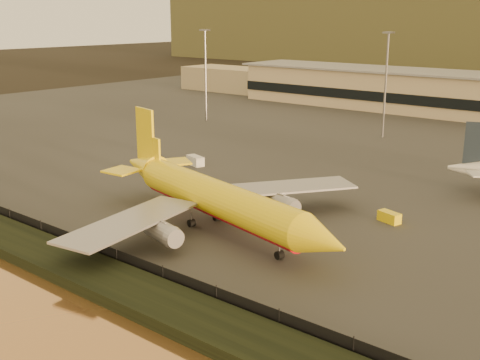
# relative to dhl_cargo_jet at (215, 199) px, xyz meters

# --- Properties ---
(ground) EXTENTS (900.00, 900.00, 0.00)m
(ground) POSITION_rel_dhl_cargo_jet_xyz_m (-2.09, -4.47, -4.62)
(ground) COLOR black
(ground) RESTS_ON ground
(embankment) EXTENTS (320.00, 7.00, 1.40)m
(embankment) POSITION_rel_dhl_cargo_jet_xyz_m (-2.09, -21.47, -3.92)
(embankment) COLOR black
(embankment) RESTS_ON ground
(tarmac) EXTENTS (320.00, 220.00, 0.20)m
(tarmac) POSITION_rel_dhl_cargo_jet_xyz_m (-2.09, 90.53, -4.52)
(tarmac) COLOR #2D2D2D
(tarmac) RESTS_ON ground
(perimeter_fence) EXTENTS (300.00, 0.05, 2.20)m
(perimeter_fence) POSITION_rel_dhl_cargo_jet_xyz_m (-2.09, -17.47, -3.32)
(perimeter_fence) COLOR black
(perimeter_fence) RESTS_ON tarmac
(terminal_building) EXTENTS (202.00, 25.00, 12.60)m
(terminal_building) POSITION_rel_dhl_cargo_jet_xyz_m (-16.62, 121.08, 1.63)
(terminal_building) COLOR tan
(terminal_building) RESTS_ON tarmac
(dhl_cargo_jet) EXTENTS (49.16, 47.29, 14.80)m
(dhl_cargo_jet) POSITION_rel_dhl_cargo_jet_xyz_m (0.00, 0.00, 0.00)
(dhl_cargo_jet) COLOR yellow
(dhl_cargo_jet) RESTS_ON tarmac
(gse_vehicle_yellow) EXTENTS (3.71, 2.46, 1.54)m
(gse_vehicle_yellow) POSITION_rel_dhl_cargo_jet_xyz_m (17.81, 18.29, -3.65)
(gse_vehicle_yellow) COLOR yellow
(gse_vehicle_yellow) RESTS_ON tarmac
(gse_vehicle_white) EXTENTS (4.57, 3.04, 1.89)m
(gse_vehicle_white) POSITION_rel_dhl_cargo_jet_xyz_m (-27.86, 25.17, -3.47)
(gse_vehicle_white) COLOR silver
(gse_vehicle_white) RESTS_ON tarmac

